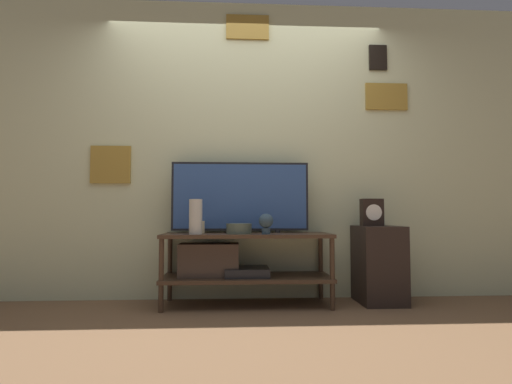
% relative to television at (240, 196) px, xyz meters
% --- Properties ---
extents(ground_plane, '(12.00, 12.00, 0.00)m').
position_rel_television_xyz_m(ground_plane, '(0.05, -0.38, -0.90)').
color(ground_plane, brown).
extents(wall_back, '(6.40, 0.08, 2.70)m').
position_rel_television_xyz_m(wall_back, '(0.05, 0.18, 0.45)').
color(wall_back, beige).
rests_on(wall_back, ground_plane).
extents(media_console, '(1.39, 0.48, 0.59)m').
position_rel_television_xyz_m(media_console, '(-0.07, -0.10, -0.53)').
color(media_console, '#422D1E').
rests_on(media_console, ground_plane).
extents(television, '(1.17, 0.05, 0.61)m').
position_rel_television_xyz_m(television, '(0.00, 0.00, 0.00)').
color(television, black).
rests_on(television, media_console).
extents(vase_tall_ceramic, '(0.10, 0.10, 0.28)m').
position_rel_television_xyz_m(vase_tall_ceramic, '(-0.36, -0.24, -0.17)').
color(vase_tall_ceramic, beige).
rests_on(vase_tall_ceramic, media_console).
extents(vase_wide_bowl, '(0.21, 0.21, 0.08)m').
position_rel_television_xyz_m(vase_wide_bowl, '(-0.01, -0.18, -0.27)').
color(vase_wide_bowl, '#4C5647').
rests_on(vase_wide_bowl, media_console).
extents(candle_jar, '(0.07, 0.07, 0.10)m').
position_rel_television_xyz_m(candle_jar, '(-0.33, -0.07, -0.26)').
color(candle_jar, beige).
rests_on(candle_jar, media_console).
extents(decorative_bust, '(0.12, 0.12, 0.16)m').
position_rel_television_xyz_m(decorative_bust, '(0.20, -0.27, -0.22)').
color(decorative_bust, '#2D4251').
rests_on(decorative_bust, media_console).
extents(side_table, '(0.36, 0.43, 0.65)m').
position_rel_television_xyz_m(side_table, '(1.17, -0.08, -0.58)').
color(side_table, black).
rests_on(side_table, ground_plane).
extents(mantel_clock, '(0.18, 0.11, 0.23)m').
position_rel_television_xyz_m(mantel_clock, '(1.12, -0.08, -0.14)').
color(mantel_clock, black).
rests_on(mantel_clock, side_table).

